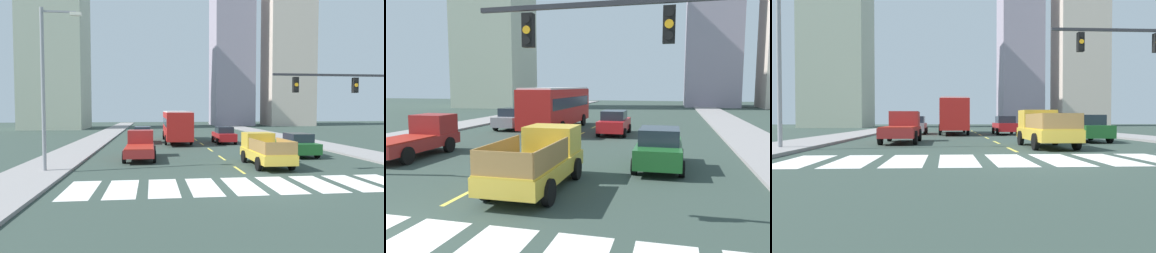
% 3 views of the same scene
% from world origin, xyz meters
% --- Properties ---
extents(sidewalk_right, '(3.46, 110.00, 0.15)m').
position_xyz_m(sidewalk_right, '(11.27, 18.00, 0.07)').
color(sidewalk_right, gray).
rests_on(sidewalk_right, ground).
extents(sidewalk_left, '(3.46, 110.00, 0.15)m').
position_xyz_m(sidewalk_left, '(-11.27, 18.00, 0.07)').
color(sidewalk_left, gray).
rests_on(sidewalk_left, ground).
extents(crosswalk_stripe_5, '(1.34, 3.69, 0.01)m').
position_xyz_m(crosswalk_stripe_5, '(0.90, 0.00, 0.00)').
color(crosswalk_stripe_5, silver).
rests_on(crosswalk_stripe_5, ground).
extents(lane_dash_0, '(0.16, 2.40, 0.01)m').
position_xyz_m(lane_dash_0, '(0.00, 4.00, 0.00)').
color(lane_dash_0, '#DECB4A').
rests_on(lane_dash_0, ground).
extents(lane_dash_1, '(0.16, 2.40, 0.01)m').
position_xyz_m(lane_dash_1, '(0.00, 9.00, 0.00)').
color(lane_dash_1, '#DECB4A').
rests_on(lane_dash_1, ground).
extents(lane_dash_2, '(0.16, 2.40, 0.01)m').
position_xyz_m(lane_dash_2, '(0.00, 14.00, 0.00)').
color(lane_dash_2, '#DECB4A').
rests_on(lane_dash_2, ground).
extents(lane_dash_3, '(0.16, 2.40, 0.01)m').
position_xyz_m(lane_dash_3, '(0.00, 19.00, 0.00)').
color(lane_dash_3, '#DECB4A').
rests_on(lane_dash_3, ground).
extents(lane_dash_4, '(0.16, 2.40, 0.01)m').
position_xyz_m(lane_dash_4, '(0.00, 24.00, 0.00)').
color(lane_dash_4, '#DECB4A').
rests_on(lane_dash_4, ground).
extents(lane_dash_5, '(0.16, 2.40, 0.01)m').
position_xyz_m(lane_dash_5, '(0.00, 29.00, 0.00)').
color(lane_dash_5, '#DECB4A').
rests_on(lane_dash_5, ground).
extents(lane_dash_6, '(0.16, 2.40, 0.01)m').
position_xyz_m(lane_dash_6, '(0.00, 34.00, 0.00)').
color(lane_dash_6, '#DECB4A').
rests_on(lane_dash_6, ground).
extents(lane_dash_7, '(0.16, 2.40, 0.01)m').
position_xyz_m(lane_dash_7, '(0.00, 39.00, 0.00)').
color(lane_dash_7, '#DECB4A').
rests_on(lane_dash_7, ground).
extents(pickup_stakebed, '(2.18, 5.20, 1.96)m').
position_xyz_m(pickup_stakebed, '(2.00, 5.63, 0.94)').
color(pickup_stakebed, gold).
rests_on(pickup_stakebed, ground).
extents(pickup_dark, '(2.18, 5.20, 1.96)m').
position_xyz_m(pickup_dark, '(-5.85, 9.34, 0.92)').
color(pickup_dark, maroon).
rests_on(pickup_dark, ground).
extents(city_bus, '(2.72, 10.80, 3.32)m').
position_xyz_m(city_bus, '(-2.42, 21.32, 1.95)').
color(city_bus, red).
rests_on(city_bus, ground).
extents(sedan_mid, '(2.02, 4.40, 1.72)m').
position_xyz_m(sedan_mid, '(-5.99, 20.77, 0.86)').
color(sedan_mid, gray).
rests_on(sedan_mid, ground).
extents(sedan_near_left, '(2.02, 4.40, 1.72)m').
position_xyz_m(sedan_near_left, '(5.87, 9.39, 0.86)').
color(sedan_near_left, '#1D5A25').
rests_on(sedan_near_left, ground).
extents(sedan_near_right, '(2.02, 4.40, 1.72)m').
position_xyz_m(sedan_near_right, '(2.38, 19.49, 0.86)').
color(sedan_near_right, red).
rests_on(sedan_near_right, ground).
extents(traffic_signal_gantry, '(8.75, 0.27, 6.00)m').
position_xyz_m(traffic_signal_gantry, '(7.36, 2.76, 4.19)').
color(traffic_signal_gantry, '#2D2D33').
rests_on(traffic_signal_gantry, ground).
extents(block_mid_right, '(8.37, 9.24, 32.80)m').
position_xyz_m(block_mid_right, '(12.39, 59.09, 16.40)').
color(block_mid_right, '#9A8D9E').
rests_on(block_mid_right, ground).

